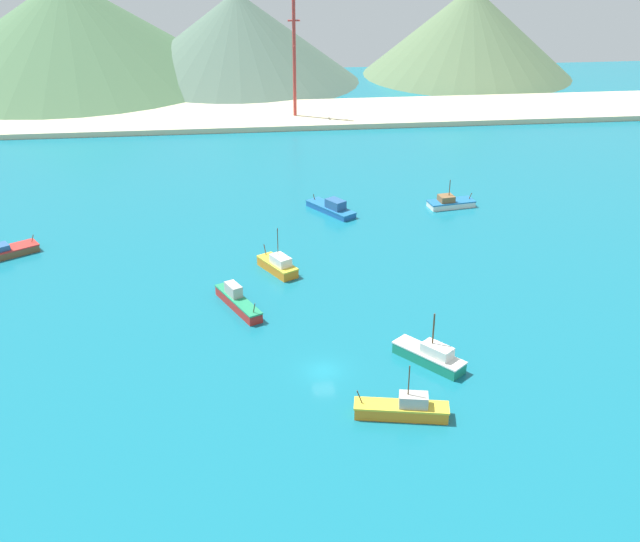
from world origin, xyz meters
TOP-DOWN VIEW (x-y plane):
  - ground at (0.00, 30.00)m, footprint 260.00×280.00m
  - fishing_boat_0 at (-3.48, 25.83)m, footprint 5.70×7.48m
  - fishing_boat_1 at (6.91, 47.62)m, footprint 7.86×9.81m
  - fishing_boat_2 at (27.32, 47.96)m, footprint 8.33×4.30m
  - fishing_boat_3 at (12.15, 0.21)m, footprint 7.50×8.32m
  - fishing_boat_4 at (-42.83, 35.73)m, footprint 8.68×6.93m
  - fishing_boat_5 at (7.06, -9.17)m, footprint 9.84×4.02m
  - fishing_boat_6 at (-9.32, 15.89)m, footprint 6.07×9.98m
  - beach_strip at (0.00, 110.99)m, footprint 247.00×25.42m
  - hill_west at (-53.50, 155.90)m, footprint 95.34×95.34m
  - hill_central at (-6.88, 153.55)m, footprint 69.42×69.42m
  - hill_east at (60.94, 154.92)m, footprint 61.86×61.86m
  - radio_tower at (5.61, 107.78)m, footprint 2.79×2.23m

SIDE VIEW (x-z plane):
  - ground at x=0.00m, z-range -0.50..0.00m
  - beach_strip at x=0.00m, z-range 0.00..1.20m
  - fishing_boat_4 at x=-42.83m, z-range -0.44..1.86m
  - fishing_boat_2 at x=27.32m, z-range -1.68..3.18m
  - fishing_boat_1 at x=6.91m, z-range -0.41..2.08m
  - fishing_boat_5 at x=7.06m, z-range -2.10..4.01m
  - fishing_boat_6 at x=-9.32m, z-range -0.48..2.41m
  - fishing_boat_0 at x=-3.48m, z-range -2.32..4.37m
  - fishing_boat_3 at x=12.15m, z-range -2.21..4.27m
  - hill_central at x=-6.88m, z-range 0.00..24.77m
  - hill_east at x=60.94m, z-range 0.00..25.36m
  - radio_tower at x=5.61m, z-range 0.28..28.15m
  - hill_west at x=-53.50m, z-range 0.00..29.00m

